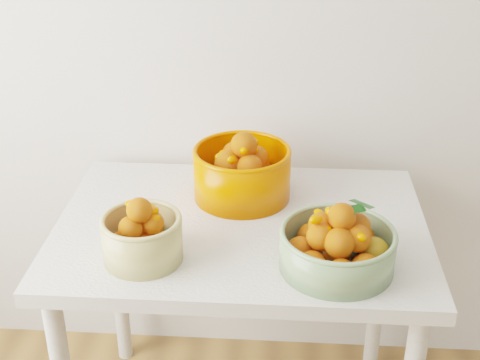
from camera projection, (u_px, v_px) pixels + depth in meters
The scene contains 4 objects.
table at pixel (241, 253), 1.85m from camera, with size 1.00×0.70×0.75m.
bowl_cream at pixel (142, 237), 1.63m from camera, with size 0.23×0.23×0.17m.
bowl_green at pixel (338, 245), 1.59m from camera, with size 0.28×0.28×0.18m.
bowl_orange at pixel (242, 172), 1.90m from camera, with size 0.35×0.35×0.20m.
Camera 1 is at (-0.34, 0.05, 1.68)m, focal length 50.00 mm.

